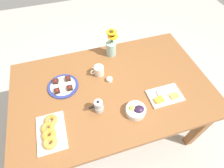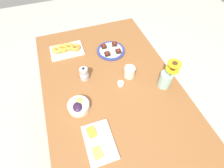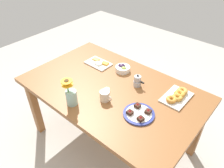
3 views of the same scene
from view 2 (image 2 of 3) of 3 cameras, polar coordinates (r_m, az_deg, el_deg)
ground_plane at (r=1.95m, az=0.00°, el=-14.06°), size 6.00×6.00×0.00m
dining_table at (r=1.38m, az=0.00°, el=-3.17°), size 1.60×1.00×0.74m
coffee_mug at (r=1.35m, az=5.75°, el=3.99°), size 0.12×0.08×0.09m
grape_bowl at (r=1.20m, az=-10.87°, el=-7.11°), size 0.15×0.15×0.07m
cheese_platter at (r=1.11m, az=-4.28°, el=-18.26°), size 0.26×0.17×0.03m
croissant_platter at (r=1.61m, az=-14.75°, el=10.97°), size 0.19×0.28×0.05m
jam_cup_honey at (r=1.31m, az=2.89°, el=0.05°), size 0.05×0.05×0.03m
dessert_plate at (r=1.57m, az=-0.35°, el=10.93°), size 0.25×0.25×0.05m
flower_vase at (r=1.31m, az=17.28°, el=1.83°), size 0.11×0.11×0.24m
moka_pot at (r=1.34m, az=-9.07°, el=3.29°), size 0.11×0.07×0.12m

